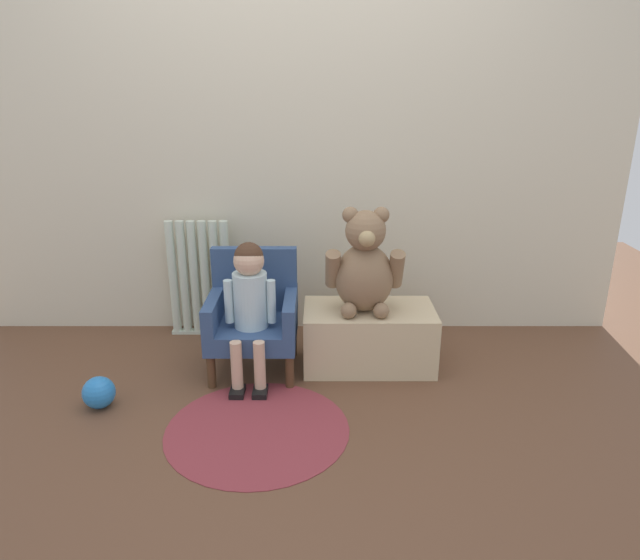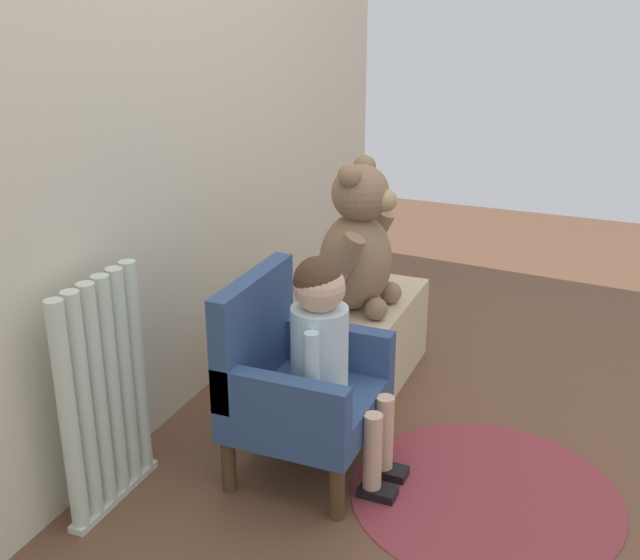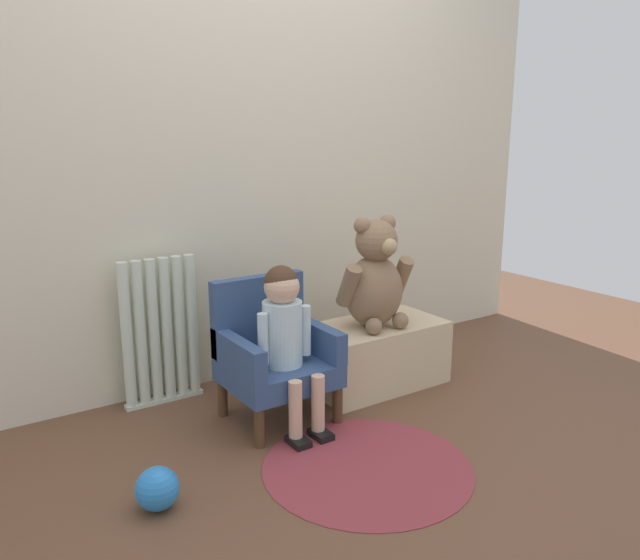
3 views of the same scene
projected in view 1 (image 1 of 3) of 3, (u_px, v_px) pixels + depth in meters
The scene contains 9 objects.
ground_plane at pixel (286, 424), 2.53m from camera, with size 6.00×6.00×0.00m, color brown.
back_wall at pixel (293, 126), 3.15m from camera, with size 3.80×0.05×2.40m, color beige.
radiator at pixel (200, 279), 3.32m from camera, with size 0.37×0.05×0.69m.
child_armchair at pixel (253, 314), 2.94m from camera, with size 0.45×0.41×0.62m.
child_figure at pixel (249, 293), 2.79m from camera, with size 0.25×0.35×0.71m.
low_bench at pixel (368, 337), 3.01m from camera, with size 0.68×0.38×0.32m, color #CFB88F.
large_teddy_bear at pixel (364, 267), 2.86m from camera, with size 0.39×0.28×0.54m.
floor_rug at pixel (257, 429), 2.48m from camera, with size 0.80×0.80×0.01m, color maroon.
toy_ball at pixel (98, 393), 2.63m from camera, with size 0.15×0.15×0.15m, color #297BCD.
Camera 1 is at (0.15, -2.17, 1.44)m, focal length 32.00 mm.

